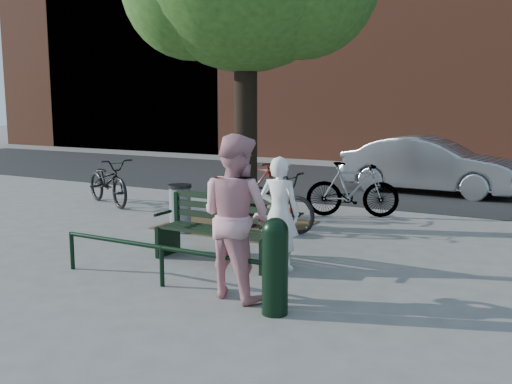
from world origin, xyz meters
The scene contains 14 objects.
ground centered at (0.00, 0.00, 0.00)m, with size 90.00×90.00×0.00m, color gray.
dirt_pit centered at (-1.00, 2.20, 0.01)m, with size 2.40×2.00×0.02m, color brown.
road centered at (0.00, 8.50, 0.01)m, with size 40.00×7.00×0.01m, color black.
park_bench centered at (0.00, 0.08, 0.48)m, with size 1.74×0.54×0.97m.
guard_railing centered at (0.00, -1.20, 0.40)m, with size 3.06×0.06×0.51m.
person_left centered at (0.90, 0.15, 0.75)m, with size 0.55×0.36×1.50m, color white.
person_right centered at (0.95, -1.05, 0.93)m, with size 0.90×0.70×1.85m, color pink.
bollard centered at (1.60, -1.35, 0.55)m, with size 0.28×0.28×1.03m.
litter_bin centered at (-1.57, 1.29, 0.42)m, with size 0.40×0.40×0.82m.
bicycle_a centered at (-4.54, 2.70, 0.51)m, with size 0.68×1.94×1.02m, color black.
bicycle_b centered at (-1.15, 3.03, 0.57)m, with size 0.54×1.91×1.15m, color #5D180D.
bicycle_c centered at (-0.38, 2.22, 0.51)m, with size 0.67×1.93×1.02m, color black.
bicycle_d centered at (0.54, 4.00, 0.53)m, with size 0.50×1.77×1.07m, color gray.
parked_car centered at (1.20, 7.70, 0.69)m, with size 1.45×4.17×1.37m, color gray.
Camera 1 is at (4.20, -6.43, 2.18)m, focal length 40.00 mm.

